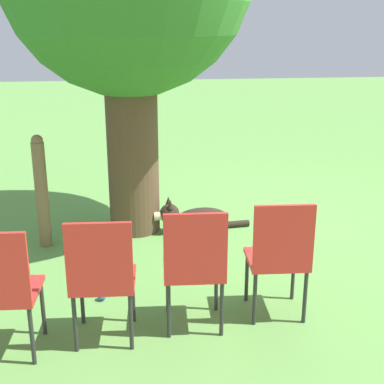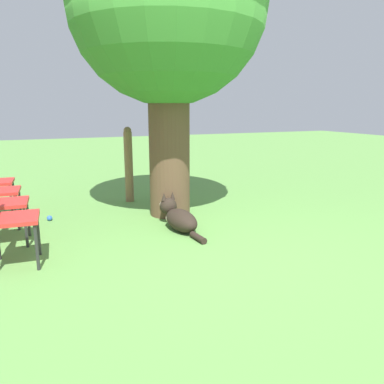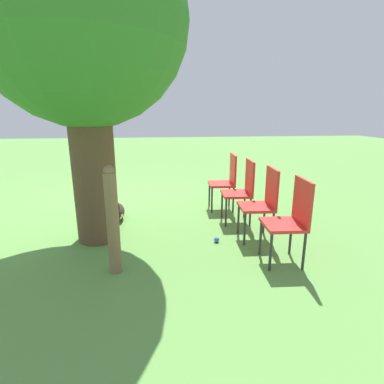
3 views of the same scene
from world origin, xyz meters
TOP-DOWN VIEW (x-y plane):
  - ground_plane at (0.00, 0.00)m, footprint 30.00×30.00m
  - oak_tree at (-0.02, 1.19)m, footprint 2.45×2.45m
  - dog at (-0.14, 0.55)m, footprint 0.34×1.07m
  - fence_post at (-0.36, 2.10)m, footprint 0.13×0.13m
  - red_chair_0 at (-1.98, 0.15)m, footprint 0.44×0.46m
  - tennis_ball at (-1.56, 1.50)m, footprint 0.07×0.07m

SIDE VIEW (x-z plane):
  - ground_plane at x=0.00m, z-range 0.00..0.00m
  - tennis_ball at x=-1.56m, z-range 0.00..0.07m
  - dog at x=-0.14m, z-range -0.06..0.34m
  - red_chair_0 at x=-1.98m, z-range 0.07..1.02m
  - fence_post at x=-0.36m, z-range 0.01..1.15m
  - oak_tree at x=-0.02m, z-range 0.66..4.54m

